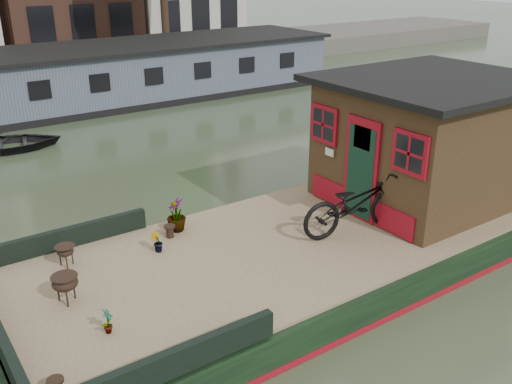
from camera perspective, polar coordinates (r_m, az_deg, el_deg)
ground at (r=10.81m, az=8.30°, el=-6.20°), size 120.00×120.00×0.00m
houseboat_hull at (r=9.91m, az=2.67°, el=-6.99°), size 14.01×4.02×0.60m
houseboat_deck at (r=10.53m, az=8.49°, el=-3.21°), size 11.80×3.80×0.05m
bow_bulwark at (r=8.22m, az=-18.84°, el=-10.59°), size 3.00×4.00×0.35m
cabin at (r=11.61m, az=16.82°, el=5.16°), size 4.00×3.50×2.42m
bicycle at (r=10.01m, az=9.89°, el=-1.14°), size 2.15×1.03×1.09m
potted_plant_a at (r=7.71m, az=-14.63°, el=-12.38°), size 0.21×0.23×0.37m
potted_plant_b at (r=9.50m, az=-9.88°, el=-4.97°), size 0.24×0.23×0.34m
potted_plant_d at (r=10.11m, az=-7.98°, el=-2.27°), size 0.41×0.41×0.60m
brazier_front at (r=8.48m, az=-18.48°, el=-9.18°), size 0.47×0.47×0.42m
brazier_rear at (r=9.41m, az=-18.47°, el=-6.09°), size 0.34×0.34×0.36m
bollard_port at (r=9.96m, az=-8.62°, el=-3.91°), size 0.20×0.20×0.22m
dinghy at (r=17.85m, az=-23.71°, el=4.84°), size 3.38×2.70×0.62m
far_houseboat at (r=22.24m, az=-17.13°, el=10.68°), size 20.40×4.40×2.11m
quay at (r=28.50m, az=-21.30°, el=11.50°), size 60.00×6.00×0.90m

